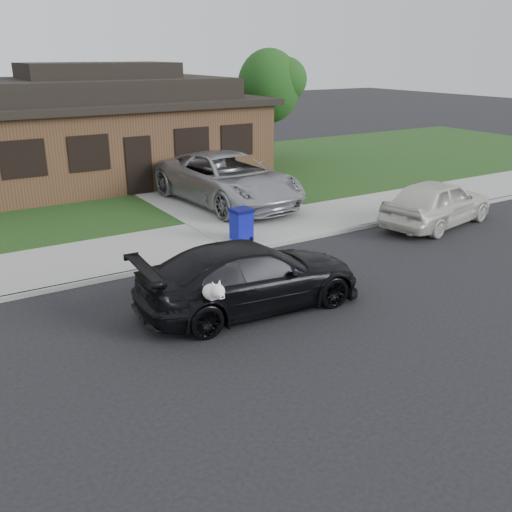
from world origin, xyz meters
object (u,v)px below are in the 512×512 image
minivan (228,179)px  recycling_bin (241,224)px  white_compact (437,202)px  sedan (250,276)px

minivan → recycling_bin: size_ratio=6.87×
minivan → recycling_bin: 4.18m
minivan → recycling_bin: (-1.67, -3.81, -0.43)m
white_compact → sedan: bearing=94.1°
sedan → white_compact: bearing=-71.8°
sedan → minivan: 8.47m
sedan → white_compact: 8.47m
minivan → white_compact: bearing=-54.7°
white_compact → recycling_bin: bearing=64.4°
sedan → minivan: minivan is taller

